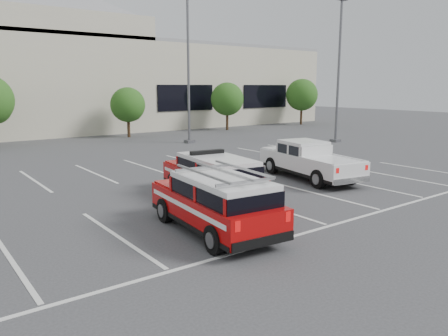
% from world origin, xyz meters
% --- Properties ---
extents(ground, '(120.00, 120.00, 0.00)m').
position_xyz_m(ground, '(0.00, 0.00, 0.00)').
color(ground, '#3A3A3C').
rests_on(ground, ground).
extents(stall_markings, '(23.00, 15.00, 0.01)m').
position_xyz_m(stall_markings, '(0.00, 4.50, 0.01)').
color(stall_markings, silver).
rests_on(stall_markings, ground).
extents(convention_building, '(60.00, 16.99, 13.20)m').
position_xyz_m(convention_building, '(0.18, 31.86, 4.72)').
color(convention_building, '#B6AE9A').
rests_on(convention_building, ground).
extents(tree_mid_right, '(2.77, 2.77, 3.99)m').
position_xyz_m(tree_mid_right, '(5.09, 22.05, 2.50)').
color(tree_mid_right, '#3F2B19').
rests_on(tree_mid_right, ground).
extents(tree_right, '(3.07, 3.07, 4.42)m').
position_xyz_m(tree_right, '(15.09, 22.05, 2.77)').
color(tree_right, '#3F2B19').
rests_on(tree_right, ground).
extents(tree_far_right, '(3.37, 3.37, 4.85)m').
position_xyz_m(tree_far_right, '(25.09, 22.05, 3.04)').
color(tree_far_right, '#3F2B19').
rests_on(tree_far_right, ground).
extents(light_pole_mid, '(0.90, 0.60, 10.24)m').
position_xyz_m(light_pole_mid, '(7.00, 16.00, 5.19)').
color(light_pole_mid, '#59595E').
rests_on(light_pole_mid, ground).
extents(light_pole_right, '(0.90, 0.60, 10.24)m').
position_xyz_m(light_pole_right, '(16.00, 10.00, 5.19)').
color(light_pole_right, '#59595E').
rests_on(light_pole_right, ground).
extents(fire_chief_suv, '(2.38, 5.11, 1.73)m').
position_xyz_m(fire_chief_suv, '(-0.89, 1.88, 0.71)').
color(fire_chief_suv, '#A30708').
rests_on(fire_chief_suv, ground).
extents(white_pickup, '(2.77, 5.62, 1.65)m').
position_xyz_m(white_pickup, '(4.58, 2.20, 0.66)').
color(white_pickup, silver).
rests_on(white_pickup, ground).
extents(ladder_suv, '(2.28, 4.85, 1.85)m').
position_xyz_m(ladder_suv, '(-3.00, -1.27, 0.74)').
color(ladder_suv, '#A30708').
rests_on(ladder_suv, ground).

